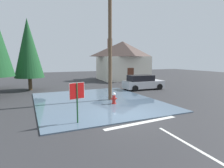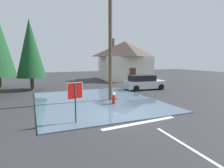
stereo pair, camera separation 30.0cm
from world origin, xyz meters
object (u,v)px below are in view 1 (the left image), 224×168
object	(u,v)px
fire_hydrant	(114,99)
stop_sign_near	(77,95)
pine_tree_tall_left	(28,48)
utility_pole	(110,42)
parked_car	(143,83)
house	(123,60)

from	to	relation	value
fire_hydrant	stop_sign_near	bearing A→B (deg)	-138.85
fire_hydrant	pine_tree_tall_left	world-z (taller)	pine_tree_tall_left
utility_pole	parked_car	distance (m)	7.62
utility_pole	parked_car	size ratio (longest dim) A/B	1.97
house	pine_tree_tall_left	world-z (taller)	pine_tree_tall_left
pine_tree_tall_left	fire_hydrant	bearing A→B (deg)	-60.70
utility_pole	pine_tree_tall_left	world-z (taller)	utility_pole
fire_hydrant	utility_pole	xyz separation A→B (m)	(0.32, 1.41, 4.14)
stop_sign_near	house	size ratio (longest dim) A/B	0.26
stop_sign_near	parked_car	xyz separation A→B (m)	(9.24, 8.07, -0.78)
stop_sign_near	house	xyz separation A→B (m)	(11.95, 18.07, 1.63)
parked_car	pine_tree_tall_left	size ratio (longest dim) A/B	0.60
fire_hydrant	house	world-z (taller)	house
stop_sign_near	pine_tree_tall_left	world-z (taller)	pine_tree_tall_left
fire_hydrant	pine_tree_tall_left	distance (m)	11.75
stop_sign_near	utility_pole	distance (m)	6.56
stop_sign_near	parked_car	distance (m)	12.30
stop_sign_near	parked_car	size ratio (longest dim) A/B	0.48
pine_tree_tall_left	parked_car	bearing A→B (deg)	-22.24
fire_hydrant	house	distance (m)	17.51
stop_sign_near	fire_hydrant	bearing A→B (deg)	41.15
house	parked_car	xyz separation A→B (m)	(-2.71, -10.00, -2.41)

